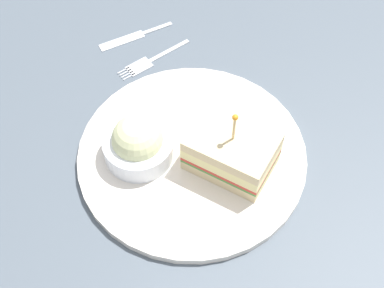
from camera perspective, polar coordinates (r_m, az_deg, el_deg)
The scene contains 6 objects.
ground_plane at distance 70.44cm, azimuth 0.00°, elevation -1.90°, with size 113.96×113.96×2.00cm, color #4C5660.
plate at distance 69.14cm, azimuth 0.00°, elevation -1.20°, with size 29.08×29.08×1.10cm, color silver.
sandwich_half_center at distance 65.49cm, azimuth 4.08°, elevation -1.07°, with size 9.06×11.39×9.81cm.
coleslaw_bowl at distance 66.98cm, azimuth -5.70°, elevation 0.09°, with size 8.81×8.81×6.34cm.
fork at distance 80.02cm, azimuth -4.72°, elevation 8.59°, with size 10.52×7.81×0.35cm.
knife at distance 83.90cm, azimuth -6.27°, elevation 11.17°, with size 9.15×9.03×0.35cm.
Camera 1 is at (36.21, 11.95, 58.23)cm, focal length 50.71 mm.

